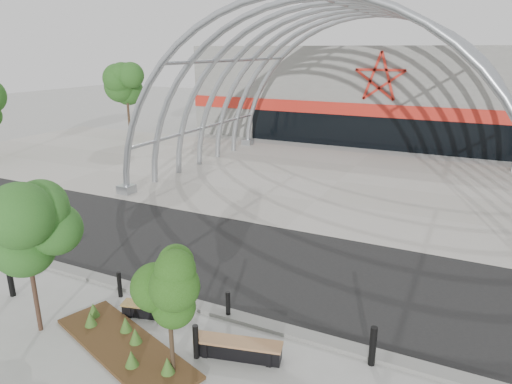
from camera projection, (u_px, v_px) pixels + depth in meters
ground at (201, 304)px, 14.53m from camera, size 140.00×140.00×0.00m
road at (250, 260)px, 17.53m from camera, size 140.00×7.00×0.02m
forecourt at (338, 181)px, 27.83m from camera, size 60.00×17.00×0.04m
kerb at (197, 306)px, 14.30m from camera, size 60.00×0.50×0.12m
arena_building at (395, 92)px, 42.04m from camera, size 34.00×15.24×8.00m
vault_canopy at (338, 181)px, 27.83m from camera, size 20.80×15.80×20.36m
planting_bed at (124, 343)px, 12.38m from camera, size 5.25×3.07×0.53m
street_tree_0 at (26, 238)px, 12.31m from camera, size 1.76×1.76×4.01m
street_tree_1 at (168, 287)px, 10.72m from camera, size 1.41×1.41×3.33m
bench_0 at (154, 311)px, 13.75m from camera, size 2.04×0.92×0.42m
bench_1 at (238, 349)px, 11.95m from camera, size 2.38×1.04×0.49m
bollard_0 at (10, 280)px, 14.83m from camera, size 0.18×0.18×1.13m
bollard_1 at (120, 285)px, 14.82m from camera, size 0.14×0.14×0.87m
bollard_2 at (196, 342)px, 11.85m from camera, size 0.15×0.15×0.97m
bollard_3 at (228, 305)px, 13.65m from camera, size 0.14×0.14×0.87m
bollard_4 at (373, 346)px, 11.57m from camera, size 0.18×0.18×1.10m
bg_tree_0 at (126, 87)px, 38.63m from camera, size 3.00×3.00×6.45m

